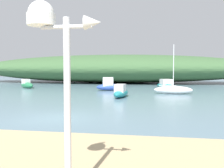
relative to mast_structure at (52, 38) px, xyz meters
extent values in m
plane|color=slate|center=(-3.26, 8.10, -3.04)|extent=(120.00, 120.00, 0.00)
ellipsoid|color=#3D6038|center=(-5.80, 40.81, -0.58)|extent=(51.29, 14.41, 4.92)
cylinder|color=silver|center=(0.27, 0.00, -1.25)|extent=(0.12, 0.12, 3.18)
cylinder|color=silver|center=(0.27, 0.00, 0.18)|extent=(0.91, 0.07, 0.07)
cylinder|color=white|center=(-0.19, 0.00, 0.32)|extent=(0.49, 0.49, 0.20)
sphere|color=white|center=(-0.19, 0.00, 0.42)|extent=(0.45, 0.45, 0.45)
cone|color=silver|center=(0.72, 0.00, 0.24)|extent=(0.28, 0.24, 0.24)
ellipsoid|color=teal|center=(-1.26, 18.10, -2.71)|extent=(1.31, 3.61, 0.67)
cube|color=silver|center=(-1.29, 17.75, -2.24)|extent=(0.91, 1.30, 0.73)
ellipsoid|color=white|center=(3.43, 21.79, -2.65)|extent=(3.77, 1.26, 0.78)
cylinder|color=silver|center=(3.43, 21.79, -0.33)|extent=(0.08, 0.08, 4.32)
cylinder|color=silver|center=(2.87, 21.81, -2.24)|extent=(1.69, 0.10, 0.06)
ellipsoid|color=teal|center=(2.86, 29.17, -2.72)|extent=(2.77, 4.38, 0.64)
cube|color=silver|center=(2.99, 28.78, -2.25)|extent=(1.63, 1.75, 0.76)
ellipsoid|color=#2D4C9E|center=(-3.34, 24.62, -2.66)|extent=(3.46, 1.97, 0.76)
cube|color=silver|center=(-3.65, 24.53, -2.04)|extent=(1.35, 1.18, 1.02)
ellipsoid|color=#287A4C|center=(-14.54, 26.34, -2.66)|extent=(2.94, 2.62, 0.75)
cube|color=silver|center=(-14.77, 26.53, -2.22)|extent=(1.29, 1.24, 0.66)
camera|label=1|loc=(1.77, -4.20, -0.52)|focal=41.32mm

